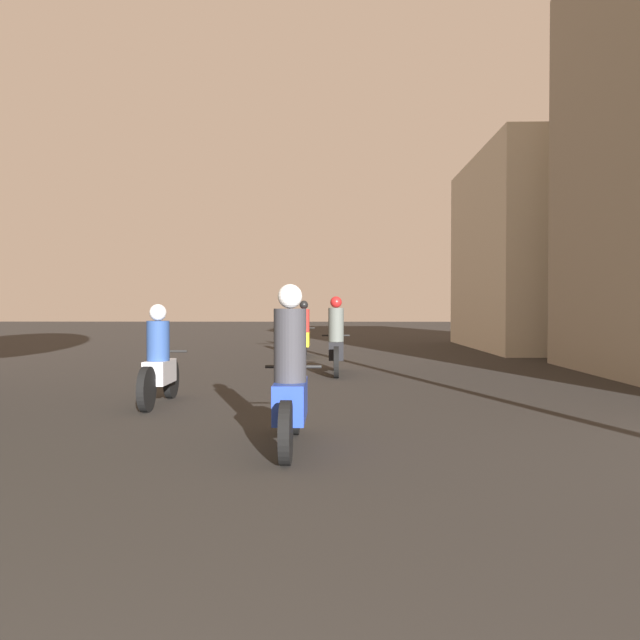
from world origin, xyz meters
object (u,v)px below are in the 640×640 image
motorcycle_blue (290,384)px  motorcycle_silver (159,364)px  motorcycle_black (336,343)px  motorcycle_yellow (304,334)px  building_right_far (556,253)px

motorcycle_blue → motorcycle_silver: motorcycle_blue is taller
motorcycle_black → motorcycle_blue: bearing=-86.4°
motorcycle_yellow → motorcycle_silver: bearing=-102.5°
motorcycle_blue → motorcycle_black: bearing=84.1°
motorcycle_blue → motorcycle_yellow: size_ratio=0.99×
motorcycle_blue → motorcycle_black: size_ratio=0.90×
motorcycle_blue → motorcycle_black: motorcycle_blue is taller
motorcycle_blue → motorcycle_black: 6.88m
motorcycle_silver → building_right_far: 16.22m
motorcycle_silver → motorcycle_black: 4.86m
motorcycle_black → building_right_far: size_ratio=0.26×
motorcycle_silver → building_right_far: size_ratio=0.24×
motorcycle_silver → motorcycle_yellow: bearing=69.5°
motorcycle_silver → motorcycle_black: (2.56, 4.13, 0.06)m
motorcycle_blue → building_right_far: building_right_far is taller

